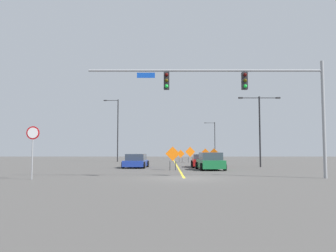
# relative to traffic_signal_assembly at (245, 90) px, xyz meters

# --- Properties ---
(ground) EXTENTS (153.61, 153.61, 0.00)m
(ground) POSITION_rel_traffic_signal_assembly_xyz_m (-3.62, 0.01, -5.33)
(ground) COLOR #4C4947
(road_centre_stripe) EXTENTS (0.16, 85.34, 0.01)m
(road_centre_stripe) POSITION_rel_traffic_signal_assembly_xyz_m (-3.62, 42.68, -5.33)
(road_centre_stripe) COLOR yellow
(road_centre_stripe) RESTS_ON ground
(traffic_signal_assembly) EXTENTS (14.36, 0.44, 7.12)m
(traffic_signal_assembly) POSITION_rel_traffic_signal_assembly_xyz_m (0.00, 0.00, 0.00)
(traffic_signal_assembly) COLOR gray
(traffic_signal_assembly) RESTS_ON ground
(stop_sign) EXTENTS (0.76, 0.07, 3.05)m
(stop_sign) POSITION_rel_traffic_signal_assembly_xyz_m (-12.36, -0.93, -3.19)
(stop_sign) COLOR gray
(stop_sign) RESTS_ON ground
(street_lamp_mid_left) EXTENTS (2.46, 0.24, 8.14)m
(street_lamp_mid_left) POSITION_rel_traffic_signal_assembly_xyz_m (5.91, 58.14, -0.79)
(street_lamp_mid_left) COLOR black
(street_lamp_mid_left) RESTS_ON ground
(street_lamp_near_right) EXTENTS (4.29, 0.24, 7.19)m
(street_lamp_near_right) POSITION_rel_traffic_signal_assembly_xyz_m (4.75, 14.29, -0.95)
(street_lamp_near_right) COLOR black
(street_lamp_near_right) RESTS_ON ground
(street_lamp_far_left) EXTENTS (2.23, 0.24, 9.29)m
(street_lamp_far_left) POSITION_rel_traffic_signal_assembly_xyz_m (-12.21, 30.53, -0.23)
(street_lamp_far_left) COLOR black
(street_lamp_far_left) RESTS_ON ground
(construction_sign_right_shoulder) EXTENTS (1.38, 0.38, 2.19)m
(construction_sign_right_shoulder) POSITION_rel_traffic_signal_assembly_xyz_m (-1.55, 26.74, -3.94)
(construction_sign_right_shoulder) COLOR orange
(construction_sign_right_shoulder) RESTS_ON ground
(construction_sign_right_lane) EXTENTS (1.18, 0.25, 1.78)m
(construction_sign_right_lane) POSITION_rel_traffic_signal_assembly_xyz_m (-2.72, 30.13, -4.23)
(construction_sign_right_lane) COLOR orange
(construction_sign_right_lane) RESTS_ON ground
(construction_sign_median_near) EXTENTS (1.20, 0.29, 1.93)m
(construction_sign_median_near) POSITION_rel_traffic_signal_assembly_xyz_m (0.74, 19.35, -4.11)
(construction_sign_median_near) COLOR orange
(construction_sign_median_near) RESTS_ON ground
(construction_sign_left_shoulder) EXTENTS (1.23, 0.25, 2.01)m
(construction_sign_left_shoulder) POSITION_rel_traffic_signal_assembly_xyz_m (-4.19, 8.65, -4.05)
(construction_sign_left_shoulder) COLOR orange
(construction_sign_left_shoulder) RESTS_ON ground
(construction_sign_median_far) EXTENTS (1.33, 0.06, 1.90)m
(construction_sign_median_far) POSITION_rel_traffic_signal_assembly_xyz_m (-0.47, 17.44, -4.17)
(construction_sign_median_far) COLOR orange
(construction_sign_median_far) RESTS_ON ground
(car_blue_passing) EXTENTS (2.37, 4.36, 1.33)m
(car_blue_passing) POSITION_rel_traffic_signal_assembly_xyz_m (-7.69, 12.85, -4.69)
(car_blue_passing) COLOR #1E389E
(car_blue_passing) RESTS_ON ground
(car_green_mid) EXTENTS (2.32, 4.22, 1.49)m
(car_green_mid) POSITION_rel_traffic_signal_assembly_xyz_m (-0.94, 9.11, -4.64)
(car_green_mid) COLOR #196B38
(car_green_mid) RESTS_ON ground
(car_red_approaching) EXTENTS (2.06, 4.08, 1.29)m
(car_red_approaching) POSITION_rel_traffic_signal_assembly_xyz_m (-1.29, 13.88, -4.70)
(car_red_approaching) COLOR red
(car_red_approaching) RESTS_ON ground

